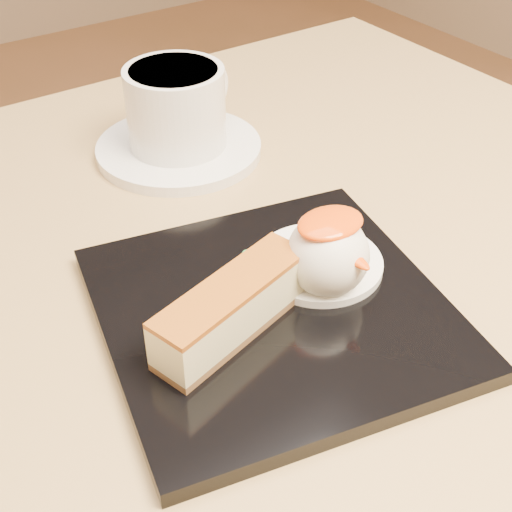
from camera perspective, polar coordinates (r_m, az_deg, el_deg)
table at (r=0.61m, az=2.51°, el=-13.80°), size 0.80×0.80×0.72m
dessert_plate at (r=0.48m, az=1.37°, el=-4.46°), size 0.26×0.26×0.01m
cheesecake at (r=0.44m, az=-1.91°, el=-4.17°), size 0.12×0.06×0.04m
cream_smear at (r=0.50m, az=5.03°, el=-0.57°), size 0.09×0.09×0.01m
ice_cream_scoop at (r=0.47m, az=5.75°, el=0.07°), size 0.06×0.06×0.06m
mango_sauce at (r=0.46m, az=5.97°, el=2.64°), size 0.05×0.04×0.01m
mint_sprig at (r=0.50m, az=0.64°, el=0.10°), size 0.04×0.03×0.00m
saucer at (r=0.66m, az=-6.18°, el=8.54°), size 0.15×0.15×0.01m
coffee_cup at (r=0.64m, az=-6.31°, el=11.89°), size 0.11×0.09×0.07m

